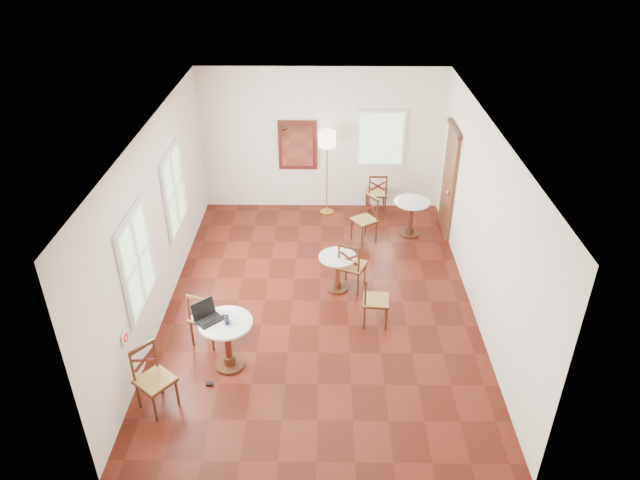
# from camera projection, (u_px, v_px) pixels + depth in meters

# --- Properties ---
(ground) EXTENTS (7.00, 7.00, 0.00)m
(ground) POSITION_uv_depth(u_px,v_px,m) (320.00, 301.00, 9.66)
(ground) COLOR #50160D
(ground) RESTS_ON ground
(room_shell) EXTENTS (5.02, 7.02, 3.01)m
(room_shell) POSITION_uv_depth(u_px,v_px,m) (316.00, 191.00, 8.93)
(room_shell) COLOR white
(room_shell) RESTS_ON ground
(cafe_table_near) EXTENTS (0.75, 0.75, 0.79)m
(cafe_table_near) POSITION_uv_depth(u_px,v_px,m) (227.00, 339.00, 8.08)
(cafe_table_near) COLOR #432010
(cafe_table_near) RESTS_ON ground
(cafe_table_mid) EXTENTS (0.63, 0.63, 0.66)m
(cafe_table_mid) POSITION_uv_depth(u_px,v_px,m) (337.00, 269.00, 9.74)
(cafe_table_mid) COLOR #432010
(cafe_table_mid) RESTS_ON ground
(cafe_table_back) EXTENTS (0.69, 0.69, 0.73)m
(cafe_table_back) POSITION_uv_depth(u_px,v_px,m) (411.00, 214.00, 11.34)
(cafe_table_back) COLOR #432010
(cafe_table_back) RESTS_ON ground
(chair_near_a) EXTENTS (0.55, 0.55, 0.93)m
(chair_near_a) POSITION_uv_depth(u_px,v_px,m) (206.00, 317.00, 8.54)
(chair_near_a) COLOR #432010
(chair_near_a) RESTS_ON ground
(chair_near_b) EXTENTS (0.61, 0.61, 0.94)m
(chair_near_b) POSITION_uv_depth(u_px,v_px,m) (154.00, 379.00, 7.44)
(chair_near_b) COLOR #432010
(chair_near_b) RESTS_ON ground
(chair_mid_a) EXTENTS (0.56, 0.56, 0.93)m
(chair_mid_a) POSITION_uv_depth(u_px,v_px,m) (352.00, 266.00, 9.74)
(chair_mid_a) COLOR #432010
(chair_mid_a) RESTS_ON ground
(chair_mid_b) EXTENTS (0.44, 0.44, 0.89)m
(chair_mid_b) POSITION_uv_depth(u_px,v_px,m) (374.00, 300.00, 8.94)
(chair_mid_b) COLOR #432010
(chair_mid_b) RESTS_ON ground
(chair_back_a) EXTENTS (0.43, 0.43, 0.92)m
(chair_back_a) POSITION_uv_depth(u_px,v_px,m) (377.00, 193.00, 12.16)
(chair_back_a) COLOR #432010
(chair_back_a) RESTS_ON ground
(chair_back_b) EXTENTS (0.58, 0.58, 0.91)m
(chair_back_b) POSITION_uv_depth(u_px,v_px,m) (365.00, 219.00, 11.16)
(chair_back_b) COLOR #432010
(chair_back_b) RESTS_ON ground
(floor_lamp) EXTENTS (0.35, 0.35, 1.81)m
(floor_lamp) POSITION_uv_depth(u_px,v_px,m) (327.00, 145.00, 11.59)
(floor_lamp) COLOR #BF8C3F
(floor_lamp) RESTS_ON ground
(laptop) EXTENTS (0.45, 0.45, 0.25)m
(laptop) POSITION_uv_depth(u_px,v_px,m) (206.00, 315.00, 7.95)
(laptop) COLOR black
(laptop) RESTS_ON cafe_table_near
(mouse) EXTENTS (0.11, 0.08, 0.04)m
(mouse) POSITION_uv_depth(u_px,v_px,m) (225.00, 316.00, 8.00)
(mouse) COLOR black
(mouse) RESTS_ON cafe_table_near
(navy_mug) EXTENTS (0.10, 0.06, 0.08)m
(navy_mug) POSITION_uv_depth(u_px,v_px,m) (227.00, 321.00, 7.87)
(navy_mug) COLOR black
(navy_mug) RESTS_ON cafe_table_near
(water_glass) EXTENTS (0.05, 0.05, 0.09)m
(water_glass) POSITION_uv_depth(u_px,v_px,m) (226.00, 319.00, 7.90)
(water_glass) COLOR white
(water_glass) RESTS_ON cafe_table_near
(power_adapter) EXTENTS (0.09, 0.06, 0.04)m
(power_adapter) POSITION_uv_depth(u_px,v_px,m) (210.00, 384.00, 7.98)
(power_adapter) COLOR black
(power_adapter) RESTS_ON ground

